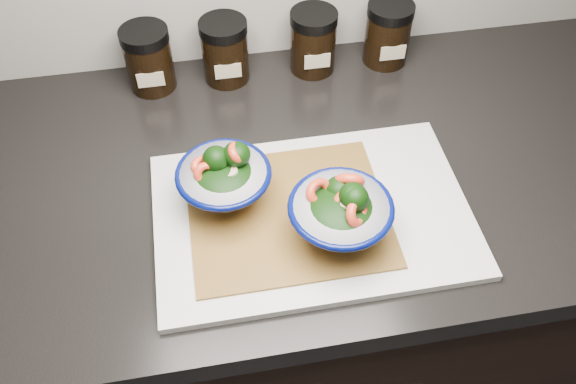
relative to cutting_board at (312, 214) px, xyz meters
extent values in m
cube|color=black|center=(-0.03, 0.10, -0.48)|extent=(3.43, 0.58, 0.86)
cube|color=black|center=(-0.03, 0.10, -0.03)|extent=(3.50, 0.60, 0.04)
cube|color=silver|center=(0.00, 0.00, 0.00)|extent=(0.45, 0.30, 0.01)
cube|color=olive|center=(-0.04, 0.00, 0.01)|extent=(0.28, 0.24, 0.00)
cylinder|color=white|center=(-0.12, 0.04, 0.01)|extent=(0.05, 0.05, 0.01)
ellipsoid|color=white|center=(-0.12, 0.04, 0.03)|extent=(0.07, 0.07, 0.03)
torus|color=#040D4C|center=(-0.12, 0.04, 0.07)|extent=(0.13, 0.13, 0.01)
torus|color=#040D4C|center=(-0.12, 0.04, 0.05)|extent=(0.11, 0.11, 0.00)
ellipsoid|color=black|center=(-0.12, 0.04, 0.06)|extent=(0.10, 0.10, 0.04)
ellipsoid|color=black|center=(-0.13, 0.06, 0.07)|extent=(0.04, 0.04, 0.04)
cylinder|color=#477233|center=(-0.13, 0.06, 0.06)|extent=(0.01, 0.02, 0.03)
ellipsoid|color=black|center=(-0.13, 0.05, 0.08)|extent=(0.04, 0.04, 0.04)
cylinder|color=#477233|center=(-0.13, 0.05, 0.07)|extent=(0.01, 0.01, 0.02)
ellipsoid|color=black|center=(-0.10, 0.05, 0.09)|extent=(0.04, 0.04, 0.03)
cylinder|color=#477233|center=(-0.10, 0.05, 0.07)|extent=(0.01, 0.01, 0.02)
torus|color=#EE4A2C|center=(-0.14, 0.04, 0.07)|extent=(0.05, 0.03, 0.05)
torus|color=#EE4A2C|center=(-0.09, 0.05, 0.09)|extent=(0.05, 0.06, 0.05)
torus|color=#EE4A2C|center=(-0.14, 0.05, 0.07)|extent=(0.04, 0.05, 0.03)
cylinder|color=#CCBC8E|center=(-0.11, 0.03, 0.08)|extent=(0.02, 0.02, 0.01)
cylinder|color=#CCBC8E|center=(-0.13, 0.06, 0.08)|extent=(0.02, 0.02, 0.01)
cylinder|color=white|center=(0.03, -0.05, 0.02)|extent=(0.05, 0.05, 0.01)
ellipsoid|color=white|center=(0.03, -0.05, 0.03)|extent=(0.08, 0.08, 0.04)
torus|color=#040D4C|center=(0.03, -0.05, 0.07)|extent=(0.14, 0.14, 0.01)
torus|color=#040D4C|center=(0.03, -0.05, 0.06)|extent=(0.12, 0.12, 0.00)
ellipsoid|color=black|center=(0.03, -0.05, 0.06)|extent=(0.10, 0.10, 0.05)
ellipsoid|color=black|center=(0.03, -0.02, 0.07)|extent=(0.04, 0.04, 0.04)
cylinder|color=#477233|center=(0.03, -0.02, 0.06)|extent=(0.01, 0.01, 0.03)
ellipsoid|color=black|center=(0.04, -0.05, 0.09)|extent=(0.04, 0.04, 0.03)
cylinder|color=#477233|center=(0.04, -0.05, 0.08)|extent=(0.01, 0.01, 0.02)
ellipsoid|color=black|center=(0.04, -0.05, 0.09)|extent=(0.04, 0.04, 0.04)
cylinder|color=#477233|center=(0.04, -0.05, 0.08)|extent=(0.01, 0.02, 0.02)
torus|color=#EE4A2C|center=(0.05, -0.02, 0.07)|extent=(0.05, 0.06, 0.05)
torus|color=#EE4A2C|center=(0.04, -0.02, 0.08)|extent=(0.06, 0.04, 0.05)
torus|color=#EE4A2C|center=(0.00, -0.02, 0.08)|extent=(0.06, 0.05, 0.04)
torus|color=#EE4A2C|center=(0.04, -0.07, 0.08)|extent=(0.05, 0.05, 0.05)
torus|color=#EE4A2C|center=(0.04, -0.04, 0.07)|extent=(0.05, 0.05, 0.04)
cylinder|color=#CCBC8E|center=(0.05, -0.05, 0.08)|extent=(0.02, 0.02, 0.02)
cylinder|color=#CCBC8E|center=(0.03, -0.05, 0.08)|extent=(0.02, 0.02, 0.02)
cylinder|color=black|center=(-0.21, 0.34, 0.04)|extent=(0.08, 0.08, 0.09)
cylinder|color=black|center=(-0.21, 0.34, 0.10)|extent=(0.08, 0.08, 0.02)
cube|color=#C6B793|center=(-0.21, 0.30, 0.04)|extent=(0.04, 0.00, 0.03)
cylinder|color=black|center=(-0.09, 0.34, 0.04)|extent=(0.08, 0.08, 0.09)
cylinder|color=black|center=(-0.09, 0.34, 0.10)|extent=(0.08, 0.08, 0.02)
cube|color=#C6B793|center=(-0.09, 0.30, 0.04)|extent=(0.04, 0.00, 0.03)
cylinder|color=black|center=(0.07, 0.34, 0.04)|extent=(0.08, 0.08, 0.09)
cylinder|color=black|center=(0.07, 0.34, 0.10)|extent=(0.08, 0.08, 0.02)
cube|color=#C6B793|center=(0.07, 0.30, 0.04)|extent=(0.04, 0.00, 0.03)
cylinder|color=black|center=(0.20, 0.34, 0.04)|extent=(0.08, 0.08, 0.09)
cylinder|color=black|center=(0.20, 0.34, 0.10)|extent=(0.08, 0.08, 0.02)
cube|color=#C6B793|center=(0.20, 0.30, 0.04)|extent=(0.05, 0.00, 0.03)
camera|label=1|loc=(-0.13, -0.53, 0.69)|focal=38.00mm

